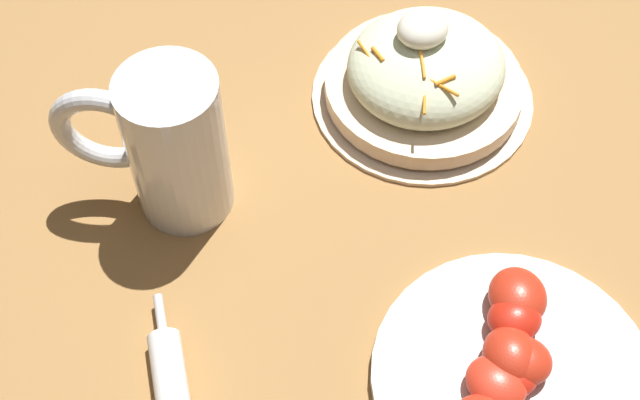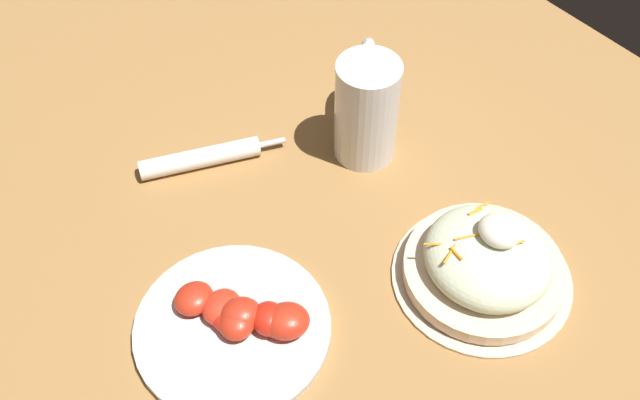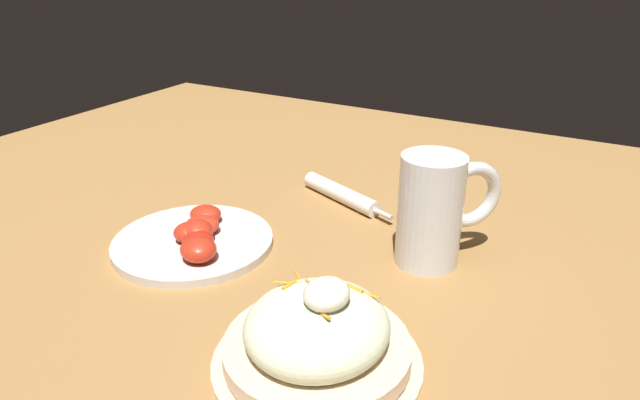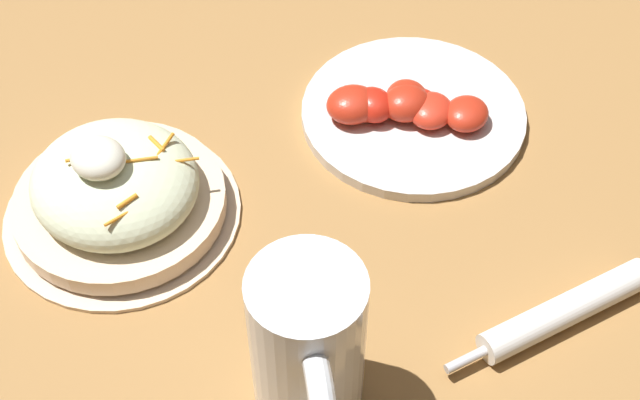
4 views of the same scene
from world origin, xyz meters
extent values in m
plane|color=#9E703D|center=(0.00, 0.00, 0.00)|extent=(1.43, 1.43, 0.00)
cylinder|color=beige|center=(-0.17, -0.24, 0.00)|extent=(0.21, 0.21, 0.01)
cylinder|color=beige|center=(-0.17, -0.24, 0.02)|extent=(0.19, 0.19, 0.02)
ellipsoid|color=beige|center=(-0.17, -0.24, 0.04)|extent=(0.15, 0.14, 0.06)
cylinder|color=orange|center=(-0.13, -0.20, 0.06)|extent=(0.02, 0.03, 0.00)
cylinder|color=orange|center=(-0.13, -0.27, 0.06)|extent=(0.01, 0.02, 0.00)
cylinder|color=orange|center=(-0.13, -0.26, 0.07)|extent=(0.01, 0.02, 0.00)
cylinder|color=orange|center=(-0.16, -0.25, 0.08)|extent=(0.01, 0.02, 0.01)
cylinder|color=orange|center=(-0.16, -0.20, 0.07)|extent=(0.02, 0.01, 0.00)
cylinder|color=orange|center=(-0.15, -0.22, 0.07)|extent=(0.02, 0.03, 0.01)
cylinder|color=orange|center=(-0.15, -0.20, 0.07)|extent=(0.01, 0.03, 0.00)
cylinder|color=orange|center=(-0.19, -0.26, 0.07)|extent=(0.01, 0.02, 0.01)
ellipsoid|color=white|center=(-0.17, -0.25, 0.08)|extent=(0.05, 0.04, 0.03)
cylinder|color=white|center=(0.07, -0.27, 0.07)|extent=(0.08, 0.08, 0.15)
cylinder|color=orange|center=(0.07, -0.27, 0.05)|extent=(0.07, 0.07, 0.11)
cylinder|color=white|center=(0.07, -0.27, 0.12)|extent=(0.07, 0.07, 0.01)
torus|color=white|center=(0.11, -0.30, 0.09)|extent=(0.08, 0.07, 0.09)
cylinder|color=white|center=(0.18, -0.08, 0.01)|extent=(0.08, 0.16, 0.03)
cylinder|color=silver|center=(0.15, -0.17, 0.01)|extent=(0.02, 0.04, 0.01)
cylinder|color=silver|center=(-0.05, 0.03, 0.01)|extent=(0.22, 0.22, 0.01)
ellipsoid|color=red|center=(-0.05, 0.02, 0.03)|extent=(0.06, 0.06, 0.03)
ellipsoid|color=red|center=(-0.06, 0.02, 0.03)|extent=(0.06, 0.06, 0.03)
ellipsoid|color=red|center=(-0.09, -0.02, 0.03)|extent=(0.07, 0.07, 0.03)
ellipsoid|color=red|center=(-0.07, -0.01, 0.03)|extent=(0.05, 0.05, 0.03)
ellipsoid|color=red|center=(-0.03, 0.03, 0.02)|extent=(0.06, 0.06, 0.02)
ellipsoid|color=red|center=(0.00, 0.04, 0.02)|extent=(0.05, 0.05, 0.02)
ellipsoid|color=red|center=(-0.04, 0.03, 0.02)|extent=(0.06, 0.06, 0.02)
ellipsoid|color=red|center=(-0.08, -0.01, 0.02)|extent=(0.05, 0.05, 0.02)
camera|label=1|loc=(0.23, 0.17, 0.64)|focal=49.87mm
camera|label=2|loc=(-0.44, 0.22, 0.75)|focal=42.77mm
camera|label=3|loc=(-0.56, -0.46, 0.38)|focal=31.80mm
camera|label=4|loc=(0.28, -0.51, 0.61)|focal=49.57mm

